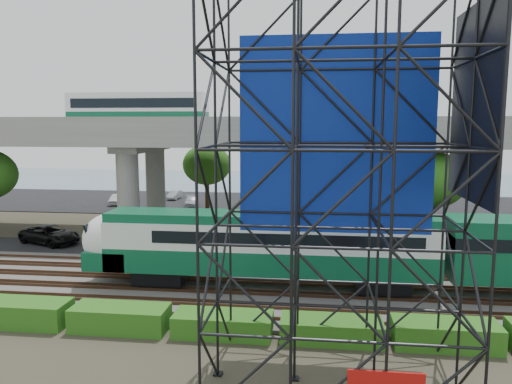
# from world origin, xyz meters

# --- Properties ---
(ground) EXTENTS (140.00, 140.00, 0.00)m
(ground) POSITION_xyz_m (0.00, 0.00, 0.00)
(ground) COLOR #474233
(ground) RESTS_ON ground
(ballast_bed) EXTENTS (90.00, 12.00, 0.20)m
(ballast_bed) POSITION_xyz_m (0.00, 2.00, 0.10)
(ballast_bed) COLOR slate
(ballast_bed) RESTS_ON ground
(service_road) EXTENTS (90.00, 5.00, 0.08)m
(service_road) POSITION_xyz_m (0.00, 10.50, 0.04)
(service_road) COLOR black
(service_road) RESTS_ON ground
(parking_lot) EXTENTS (90.00, 18.00, 0.08)m
(parking_lot) POSITION_xyz_m (0.00, 34.00, 0.04)
(parking_lot) COLOR black
(parking_lot) RESTS_ON ground
(harbor_water) EXTENTS (140.00, 40.00, 0.03)m
(harbor_water) POSITION_xyz_m (0.00, 56.00, 0.01)
(harbor_water) COLOR slate
(harbor_water) RESTS_ON ground
(rail_tracks) EXTENTS (90.00, 9.52, 0.16)m
(rail_tracks) POSITION_xyz_m (0.00, 2.00, 0.28)
(rail_tracks) COLOR #472D1E
(rail_tracks) RESTS_ON ballast_bed
(commuter_train) EXTENTS (29.30, 3.06, 4.30)m
(commuter_train) POSITION_xyz_m (4.65, 2.00, 2.88)
(commuter_train) COLOR black
(commuter_train) RESTS_ON rail_tracks
(overpass) EXTENTS (80.00, 12.00, 12.40)m
(overpass) POSITION_xyz_m (-0.75, 16.00, 8.21)
(overpass) COLOR #9E9B93
(overpass) RESTS_ON ground
(scaffold_tower) EXTENTS (9.36, 6.36, 15.00)m
(scaffold_tower) POSITION_xyz_m (6.00, -7.98, 7.47)
(scaffold_tower) COLOR black
(scaffold_tower) RESTS_ON ground
(hedge_strip) EXTENTS (34.60, 1.80, 1.20)m
(hedge_strip) POSITION_xyz_m (1.01, -4.30, 0.56)
(hedge_strip) COLOR #275E15
(hedge_strip) RESTS_ON ground
(trees) EXTENTS (40.94, 16.94, 7.69)m
(trees) POSITION_xyz_m (-4.67, 16.17, 5.57)
(trees) COLOR #382314
(trees) RESTS_ON ground
(suv) EXTENTS (5.84, 4.24, 1.48)m
(suv) POSITION_xyz_m (-16.26, 11.27, 0.82)
(suv) COLOR black
(suv) RESTS_ON service_road
(parked_cars) EXTENTS (40.18, 9.59, 1.29)m
(parked_cars) POSITION_xyz_m (1.67, 33.61, 0.69)
(parked_cars) COLOR white
(parked_cars) RESTS_ON parking_lot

